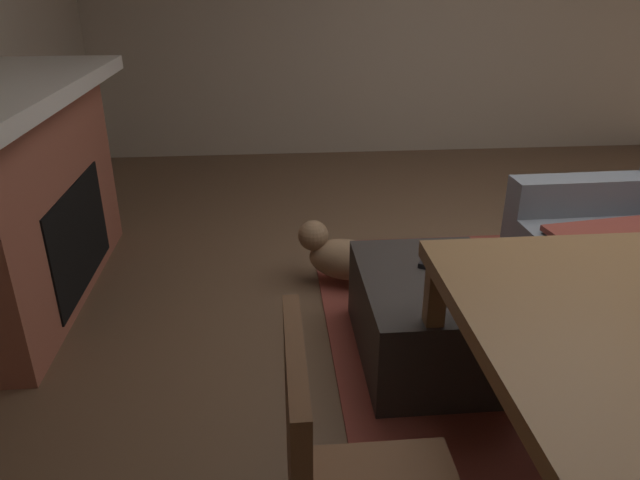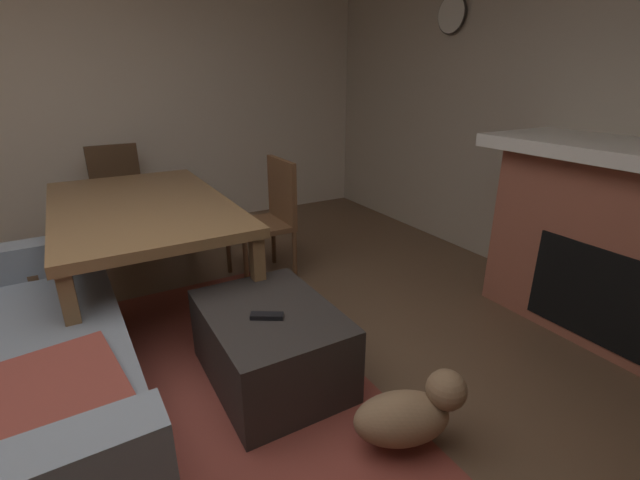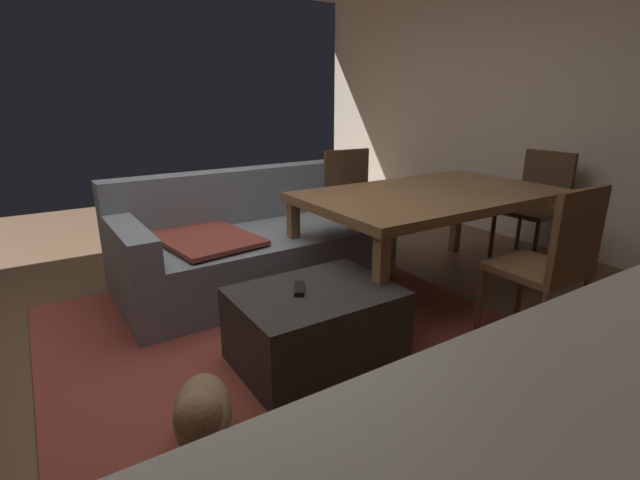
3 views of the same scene
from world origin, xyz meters
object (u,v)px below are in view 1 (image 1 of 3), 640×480
Objects in this scene: fireplace at (15,196)px; small_dog at (339,255)px; ottoman_coffee_table at (428,318)px; tv_remote at (437,267)px.

small_dog is at bearing 89.26° from fireplace.
fireplace is 2.18m from ottoman_coffee_table.
tv_remote is at bearing 28.82° from small_dog.
small_dog is at bearing -119.96° from tv_remote.
fireplace reaches higher than small_dog.
ottoman_coffee_table is 1.66× the size of small_dog.
tv_remote is (-0.07, 0.04, 0.22)m from ottoman_coffee_table.
ottoman_coffee_table is at bearing 0.47° from tv_remote.
ottoman_coffee_table is at bearing 23.72° from small_dog.
fireplace is 1.74m from small_dog.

